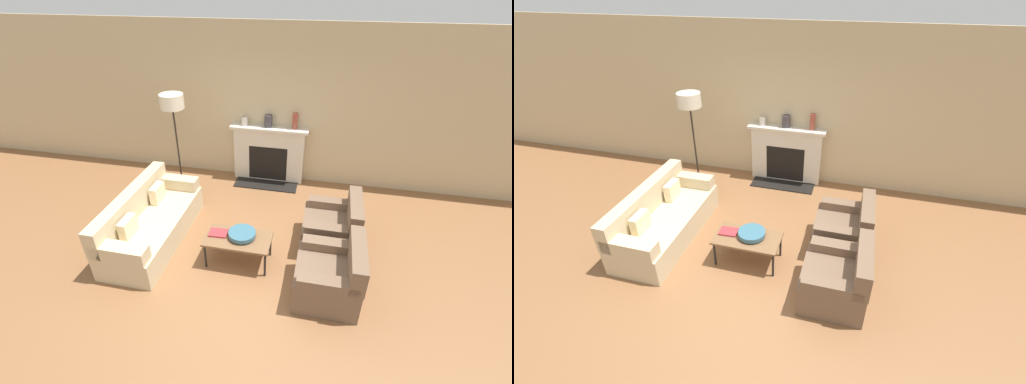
# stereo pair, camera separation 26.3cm
# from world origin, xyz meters

# --- Properties ---
(ground_plane) EXTENTS (18.00, 18.00, 0.00)m
(ground_plane) POSITION_xyz_m (0.00, 0.00, 0.00)
(ground_plane) COLOR brown
(wall_back) EXTENTS (18.00, 0.06, 2.90)m
(wall_back) POSITION_xyz_m (0.00, 2.81, 1.45)
(wall_back) COLOR #C6B289
(wall_back) RESTS_ON ground_plane
(fireplace) EXTENTS (1.48, 0.59, 1.11)m
(fireplace) POSITION_xyz_m (-0.02, 2.66, 0.54)
(fireplace) COLOR beige
(fireplace) RESTS_ON ground_plane
(couch) EXTENTS (0.83, 2.01, 0.81)m
(couch) POSITION_xyz_m (-1.44, 0.43, 0.31)
(couch) COLOR #CCB78E
(couch) RESTS_ON ground_plane
(armchair_near) EXTENTS (0.81, 0.87, 0.82)m
(armchair_near) POSITION_xyz_m (1.29, -0.11, 0.31)
(armchair_near) COLOR brown
(armchair_near) RESTS_ON ground_plane
(armchair_far) EXTENTS (0.81, 0.87, 0.82)m
(armchair_far) POSITION_xyz_m (1.29, 0.89, 0.31)
(armchair_far) COLOR brown
(armchair_far) RESTS_ON ground_plane
(coffee_table) EXTENTS (0.92, 0.50, 0.42)m
(coffee_table) POSITION_xyz_m (0.00, 0.22, 0.38)
(coffee_table) COLOR brown
(coffee_table) RESTS_ON ground_plane
(bowl) EXTENTS (0.38, 0.38, 0.08)m
(bowl) POSITION_xyz_m (0.05, 0.26, 0.47)
(bowl) COLOR #38667A
(bowl) RESTS_ON coffee_table
(book) EXTENTS (0.26, 0.20, 0.02)m
(book) POSITION_xyz_m (-0.29, 0.26, 0.43)
(book) COLOR #9E2D33
(book) RESTS_ON coffee_table
(floor_lamp) EXTENTS (0.40, 0.40, 1.88)m
(floor_lamp) POSITION_xyz_m (-1.49, 1.79, 1.56)
(floor_lamp) COLOR black
(floor_lamp) RESTS_ON ground_plane
(mantel_vase_left) EXTENTS (0.13, 0.13, 0.15)m
(mantel_vase_left) POSITION_xyz_m (-0.49, 2.68, 1.18)
(mantel_vase_left) COLOR beige
(mantel_vase_left) RESTS_ON fireplace
(mantel_vase_center_left) EXTENTS (0.15, 0.15, 0.22)m
(mantel_vase_center_left) POSITION_xyz_m (-0.04, 2.68, 1.22)
(mantel_vase_center_left) COLOR #3D383D
(mantel_vase_center_left) RESTS_ON fireplace
(mantel_vase_center_right) EXTENTS (0.10, 0.10, 0.29)m
(mantel_vase_center_right) POSITION_xyz_m (0.45, 2.68, 1.26)
(mantel_vase_center_right) COLOR brown
(mantel_vase_center_right) RESTS_ON fireplace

